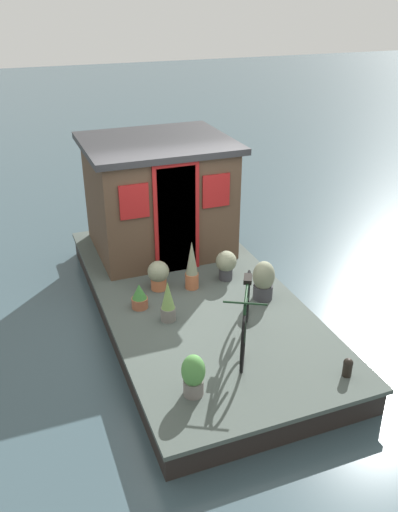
{
  "coord_description": "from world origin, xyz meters",
  "views": [
    {
      "loc": [
        -6.3,
        2.33,
        4.41
      ],
      "look_at": [
        -0.2,
        0.0,
        1.1
      ],
      "focal_mm": 37.2,
      "sensor_mm": 36.0,
      "label": 1
    }
  ],
  "objects_px": {
    "potted_plant_rosemary": "(263,280)",
    "potted_plant_thyme": "(193,375)",
    "houseboat_cabin": "(159,195)",
    "potted_plant_lavender": "(139,297)",
    "potted_plant_sage": "(158,274)",
    "potted_plant_mint": "(192,266)",
    "mooring_bollard": "(348,367)",
    "potted_plant_ivy": "(226,264)",
    "bicycle": "(246,315)",
    "potted_plant_geranium": "(168,302)"
  },
  "relations": [
    {
      "from": "mooring_bollard",
      "to": "potted_plant_sage",
      "type": "bearing_deg",
      "value": 28.41
    },
    {
      "from": "potted_plant_rosemary",
      "to": "potted_plant_ivy",
      "type": "height_order",
      "value": "potted_plant_rosemary"
    },
    {
      "from": "potted_plant_lavender",
      "to": "potted_plant_geranium",
      "type": "relative_size",
      "value": 0.63
    },
    {
      "from": "potted_plant_ivy",
      "to": "mooring_bollard",
      "type": "height_order",
      "value": "potted_plant_ivy"
    },
    {
      "from": "potted_plant_rosemary",
      "to": "potted_plant_lavender",
      "type": "height_order",
      "value": "potted_plant_rosemary"
    },
    {
      "from": "houseboat_cabin",
      "to": "potted_plant_mint",
      "type": "bearing_deg",
      "value": -179.2
    },
    {
      "from": "potted_plant_lavender",
      "to": "potted_plant_ivy",
      "type": "distance_m",
      "value": 1.49
    },
    {
      "from": "potted_plant_rosemary",
      "to": "potted_plant_sage",
      "type": "xyz_separation_m",
      "value": [
        0.79,
        1.32,
        -0.05
      ]
    },
    {
      "from": "potted_plant_lavender",
      "to": "potted_plant_thyme",
      "type": "xyz_separation_m",
      "value": [
        -1.94,
        -0.08,
        0.09
      ]
    },
    {
      "from": "potted_plant_rosemary",
      "to": "potted_plant_mint",
      "type": "bearing_deg",
      "value": 52.61
    },
    {
      "from": "potted_plant_sage",
      "to": "potted_plant_geranium",
      "type": "distance_m",
      "value": 0.85
    },
    {
      "from": "bicycle",
      "to": "mooring_bollard",
      "type": "xyz_separation_m",
      "value": [
        -1.02,
        -0.82,
        -0.26
      ]
    },
    {
      "from": "potted_plant_thyme",
      "to": "potted_plant_geranium",
      "type": "distance_m",
      "value": 1.51
    },
    {
      "from": "houseboat_cabin",
      "to": "bicycle",
      "type": "relative_size",
      "value": 1.51
    },
    {
      "from": "potted_plant_rosemary",
      "to": "houseboat_cabin",
      "type": "bearing_deg",
      "value": 21.86
    },
    {
      "from": "houseboat_cabin",
      "to": "potted_plant_mint",
      "type": "height_order",
      "value": "houseboat_cabin"
    },
    {
      "from": "potted_plant_ivy",
      "to": "mooring_bollard",
      "type": "xyz_separation_m",
      "value": [
        -2.6,
        -0.4,
        -0.14
      ]
    },
    {
      "from": "houseboat_cabin",
      "to": "potted_plant_mint",
      "type": "xyz_separation_m",
      "value": [
        -1.52,
        -0.02,
        -0.58
      ]
    },
    {
      "from": "potted_plant_ivy",
      "to": "mooring_bollard",
      "type": "bearing_deg",
      "value": -171.29
    },
    {
      "from": "potted_plant_sage",
      "to": "mooring_bollard",
      "type": "bearing_deg",
      "value": -151.59
    },
    {
      "from": "potted_plant_rosemary",
      "to": "potted_plant_sage",
      "type": "relative_size",
      "value": 1.31
    },
    {
      "from": "potted_plant_sage",
      "to": "potted_plant_lavender",
      "type": "distance_m",
      "value": 0.57
    },
    {
      "from": "potted_plant_sage",
      "to": "bicycle",
      "type": "bearing_deg",
      "value": -159.16
    },
    {
      "from": "potted_plant_mint",
      "to": "potted_plant_rosemary",
      "type": "bearing_deg",
      "value": -127.39
    },
    {
      "from": "bicycle",
      "to": "potted_plant_ivy",
      "type": "xyz_separation_m",
      "value": [
        1.57,
        -0.42,
        -0.13
      ]
    },
    {
      "from": "potted_plant_rosemary",
      "to": "potted_plant_sage",
      "type": "distance_m",
      "value": 1.54
    },
    {
      "from": "mooring_bollard",
      "to": "potted_plant_geranium",
      "type": "bearing_deg",
      "value": 40.47
    },
    {
      "from": "houseboat_cabin",
      "to": "potted_plant_lavender",
      "type": "height_order",
      "value": "houseboat_cabin"
    },
    {
      "from": "potted_plant_geranium",
      "to": "potted_plant_lavender",
      "type": "bearing_deg",
      "value": 32.5
    },
    {
      "from": "potted_plant_lavender",
      "to": "potted_plant_mint",
      "type": "bearing_deg",
      "value": -73.69
    },
    {
      "from": "potted_plant_lavender",
      "to": "potted_plant_geranium",
      "type": "distance_m",
      "value": 0.53
    },
    {
      "from": "bicycle",
      "to": "potted_plant_lavender",
      "type": "relative_size",
      "value": 4.2
    },
    {
      "from": "potted_plant_rosemary",
      "to": "bicycle",
      "type": "bearing_deg",
      "value": 141.16
    },
    {
      "from": "potted_plant_thyme",
      "to": "potted_plant_geranium",
      "type": "bearing_deg",
      "value": -7.45
    },
    {
      "from": "bicycle",
      "to": "potted_plant_rosemary",
      "type": "relative_size",
      "value": 2.63
    },
    {
      "from": "potted_plant_geranium",
      "to": "potted_plant_thyme",
      "type": "bearing_deg",
      "value": 172.55
    },
    {
      "from": "potted_plant_sage",
      "to": "mooring_bollard",
      "type": "distance_m",
      "value": 3.04
    },
    {
      "from": "potted_plant_rosemary",
      "to": "potted_plant_ivy",
      "type": "bearing_deg",
      "value": 20.73
    },
    {
      "from": "potted_plant_sage",
      "to": "potted_plant_geranium",
      "type": "height_order",
      "value": "potted_plant_geranium"
    },
    {
      "from": "potted_plant_ivy",
      "to": "potted_plant_sage",
      "type": "bearing_deg",
      "value": 85.6
    },
    {
      "from": "potted_plant_rosemary",
      "to": "potted_plant_thyme",
      "type": "distance_m",
      "value": 2.25
    },
    {
      "from": "potted_plant_lavender",
      "to": "potted_plant_mint",
      "type": "distance_m",
      "value": 0.93
    },
    {
      "from": "potted_plant_rosemary",
      "to": "potted_plant_ivy",
      "type": "xyz_separation_m",
      "value": [
        0.71,
        0.27,
        -0.03
      ]
    },
    {
      "from": "potted_plant_geranium",
      "to": "bicycle",
      "type": "bearing_deg",
      "value": -137.34
    },
    {
      "from": "potted_plant_rosemary",
      "to": "mooring_bollard",
      "type": "distance_m",
      "value": 1.89
    },
    {
      "from": "mooring_bollard",
      "to": "potted_plant_ivy",
      "type": "bearing_deg",
      "value": 8.71
    },
    {
      "from": "houseboat_cabin",
      "to": "potted_plant_lavender",
      "type": "relative_size",
      "value": 6.34
    },
    {
      "from": "potted_plant_sage",
      "to": "potted_plant_lavender",
      "type": "xyz_separation_m",
      "value": [
        -0.4,
        0.4,
        -0.07
      ]
    },
    {
      "from": "bicycle",
      "to": "potted_plant_rosemary",
      "type": "bearing_deg",
      "value": -38.84
    },
    {
      "from": "potted_plant_geranium",
      "to": "potted_plant_ivy",
      "type": "relative_size",
      "value": 1.26
    }
  ]
}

